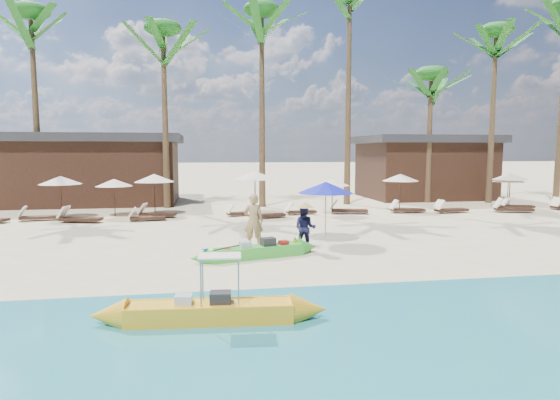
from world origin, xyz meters
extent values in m
plane|color=beige|center=(0.00, 0.00, 0.00)|extent=(240.00, 240.00, 0.00)
cube|color=tan|center=(0.00, -5.00, 0.00)|extent=(240.00, 4.50, 0.01)
cube|color=green|center=(0.30, 0.80, 0.18)|extent=(2.98, 1.37, 0.35)
cube|color=white|center=(0.30, 0.80, 0.19)|extent=(2.55, 1.10, 0.16)
cube|color=#262628|center=(0.66, 0.89, 0.43)|extent=(0.49, 0.42, 0.32)
cube|color=silver|center=(-0.07, 0.74, 0.40)|extent=(0.39, 0.35, 0.26)
cube|color=#A91B16|center=(1.16, 0.99, 0.37)|extent=(0.33, 0.30, 0.20)
cylinder|color=#A91B16|center=(-0.60, 0.59, 0.31)|extent=(0.20, 0.20, 0.08)
cylinder|color=#262628|center=(-0.80, 0.44, 0.31)|extent=(0.18, 0.18, 0.07)
sphere|color=tan|center=(-1.08, 0.41, 0.36)|extent=(0.17, 0.17, 0.17)
cylinder|color=yellow|center=(1.57, 1.23, 0.36)|extent=(0.13, 0.13, 0.17)
cylinder|color=yellow|center=(1.75, 1.28, 0.36)|extent=(0.13, 0.13, 0.17)
cube|color=yellow|center=(-1.21, -4.47, 0.19)|extent=(3.19, 0.90, 0.38)
cube|color=white|center=(-1.21, -4.47, 0.21)|extent=(2.74, 0.68, 0.17)
cube|color=#262628|center=(-1.01, -4.48, 0.44)|extent=(0.42, 0.35, 0.30)
cube|color=silver|center=(-1.71, -4.43, 0.42)|extent=(0.34, 0.30, 0.26)
cube|color=white|center=(-1.01, -4.48, 1.29)|extent=(0.84, 0.61, 0.03)
imported|color=tan|center=(0.35, 2.26, 0.92)|extent=(0.73, 0.54, 1.85)
imported|color=#16173D|center=(1.97, 1.53, 0.75)|extent=(0.88, 0.78, 1.50)
cylinder|color=#99999E|center=(3.04, 2.95, 1.06)|extent=(0.05, 0.05, 2.12)
cone|color=#131AB5|center=(3.04, 2.95, 1.97)|extent=(2.02, 2.02, 0.41)
cylinder|color=#361F16|center=(-8.10, 10.74, 1.00)|extent=(0.05, 0.05, 2.00)
cone|color=white|center=(-8.10, 10.74, 1.86)|extent=(2.00, 2.00, 0.40)
cube|color=#361F16|center=(-8.91, 10.16, 0.15)|extent=(1.78, 0.76, 0.12)
cube|color=white|center=(-9.67, 10.06, 0.46)|extent=(0.45, 0.60, 0.50)
cylinder|color=#361F16|center=(-5.68, 11.07, 0.91)|extent=(0.05, 0.05, 1.82)
cone|color=white|center=(-5.68, 11.07, 1.70)|extent=(1.82, 1.82, 0.36)
cube|color=#361F16|center=(-6.85, 9.16, 0.16)|extent=(1.95, 1.03, 0.13)
cube|color=white|center=(-7.64, 9.36, 0.49)|extent=(0.55, 0.68, 0.54)
cube|color=#361F16|center=(-3.88, 9.24, 0.14)|extent=(1.64, 0.63, 0.11)
cube|color=white|center=(-4.59, 9.19, 0.43)|extent=(0.40, 0.55, 0.47)
cylinder|color=#361F16|center=(-3.76, 11.32, 1.02)|extent=(0.05, 0.05, 2.04)
cone|color=white|center=(-3.76, 11.32, 1.90)|extent=(2.04, 2.04, 0.41)
cube|color=#361F16|center=(-3.53, 10.28, 0.15)|extent=(1.82, 0.95, 0.12)
cube|color=white|center=(-4.27, 10.46, 0.46)|extent=(0.51, 0.64, 0.51)
cylinder|color=#361F16|center=(1.33, 10.52, 1.10)|extent=(0.05, 0.05, 2.20)
cone|color=white|center=(1.33, 10.52, 2.04)|extent=(2.20, 2.20, 0.44)
cube|color=#361F16|center=(0.64, 10.25, 0.14)|extent=(1.63, 0.95, 0.11)
cube|color=white|center=(-0.01, 10.04, 0.41)|extent=(0.48, 0.58, 0.45)
cube|color=#361F16|center=(1.78, 9.14, 0.15)|extent=(1.79, 0.88, 0.12)
cube|color=white|center=(1.04, 8.99, 0.45)|extent=(0.49, 0.62, 0.50)
cylinder|color=#361F16|center=(5.26, 9.96, 0.90)|extent=(0.05, 0.05, 1.81)
cone|color=white|center=(5.26, 9.96, 1.68)|extent=(1.81, 1.81, 0.36)
cube|color=#361F16|center=(3.71, 10.25, 0.14)|extent=(1.60, 0.71, 0.11)
cube|color=white|center=(3.03, 10.15, 0.41)|extent=(0.41, 0.55, 0.45)
cube|color=#361F16|center=(6.24, 10.08, 0.16)|extent=(1.96, 1.10, 0.13)
cube|color=white|center=(5.45, 10.31, 0.49)|extent=(0.57, 0.70, 0.55)
cylinder|color=#361F16|center=(9.33, 10.80, 0.99)|extent=(0.05, 0.05, 1.97)
cone|color=white|center=(9.33, 10.80, 1.83)|extent=(1.97, 1.97, 0.39)
cube|color=#361F16|center=(9.41, 9.93, 0.15)|extent=(1.78, 0.72, 0.12)
cube|color=white|center=(8.65, 10.00, 0.46)|extent=(0.44, 0.60, 0.51)
cylinder|color=#361F16|center=(15.91, 10.75, 0.99)|extent=(0.05, 0.05, 1.98)
cone|color=white|center=(15.91, 10.75, 1.84)|extent=(1.98, 1.98, 0.40)
cube|color=#361F16|center=(11.70, 9.56, 0.16)|extent=(1.82, 0.77, 0.12)
cube|color=white|center=(10.93, 9.47, 0.47)|extent=(0.46, 0.61, 0.52)
cube|color=#361F16|center=(15.08, 9.15, 0.17)|extent=(1.97, 1.16, 0.13)
cube|color=white|center=(14.29, 9.41, 0.50)|extent=(0.59, 0.71, 0.55)
cylinder|color=#361F16|center=(16.19, 11.28, 0.89)|extent=(0.04, 0.04, 1.79)
cone|color=white|center=(16.19, 11.28, 1.66)|extent=(1.79, 1.79, 0.36)
cube|color=#361F16|center=(16.27, 10.45, 0.15)|extent=(1.76, 0.85, 0.12)
cube|color=white|center=(15.54, 10.59, 0.45)|extent=(0.47, 0.61, 0.49)
cube|color=white|center=(18.07, 9.74, 0.46)|extent=(0.47, 0.61, 0.51)
cone|color=brown|center=(-10.45, 15.08, 5.45)|extent=(0.40, 0.40, 10.89)
ellipsoid|color=#216419|center=(-10.45, 15.08, 10.89)|extent=(2.08, 2.08, 0.88)
cone|color=brown|center=(-3.36, 14.27, 5.04)|extent=(0.40, 0.40, 10.08)
ellipsoid|color=#216419|center=(-3.36, 14.27, 10.08)|extent=(2.08, 2.08, 0.88)
cone|color=brown|center=(2.15, 14.01, 5.63)|extent=(0.40, 0.40, 11.26)
ellipsoid|color=#216419|center=(2.15, 14.01, 11.26)|extent=(2.08, 2.08, 0.88)
cone|color=brown|center=(7.45, 14.38, 6.58)|extent=(0.40, 0.40, 13.16)
cone|color=brown|center=(12.84, 14.52, 4.04)|extent=(0.40, 0.40, 8.07)
ellipsoid|color=#216419|center=(12.84, 14.52, 8.07)|extent=(2.08, 2.08, 0.88)
cone|color=brown|center=(16.57, 13.68, 5.32)|extent=(0.40, 0.40, 10.64)
ellipsoid|color=#216419|center=(16.57, 13.68, 10.64)|extent=(2.08, 2.08, 0.88)
cube|color=#361F16|center=(-8.00, 17.50, 1.90)|extent=(10.00, 6.00, 3.80)
cube|color=#2D2D33|center=(-8.00, 17.50, 4.05)|extent=(10.80, 6.60, 0.50)
cube|color=#361F16|center=(14.00, 17.50, 1.90)|extent=(8.00, 6.00, 3.80)
cube|color=#2D2D33|center=(14.00, 17.50, 4.05)|extent=(8.80, 6.60, 0.50)
camera|label=1|loc=(-1.31, -13.24, 3.27)|focal=30.00mm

